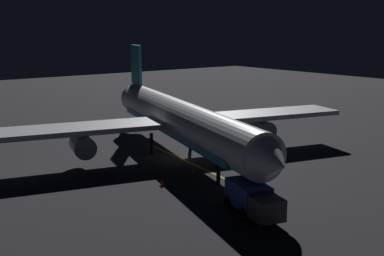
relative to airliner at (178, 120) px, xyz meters
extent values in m
cube|color=#27272D|center=(0.16, 0.61, -4.02)|extent=(180.00, 180.00, 0.20)
cube|color=gold|center=(0.62, 4.61, -3.92)|extent=(2.65, 22.35, 0.01)
cylinder|color=silver|center=(0.16, 0.61, 0.20)|extent=(11.79, 32.48, 3.69)
cube|color=teal|center=(0.16, 0.61, -0.82)|extent=(10.38, 27.71, 0.66)
cone|color=silver|center=(4.55, 17.46, 0.20)|extent=(4.24, 3.77, 3.62)
cone|color=silver|center=(-4.37, -16.77, 0.20)|extent=(4.33, 5.12, 3.32)
cube|color=teal|center=(-3.70, -14.20, 4.57)|extent=(1.26, 3.57, 5.05)
cube|color=silver|center=(-10.54, 1.72, -0.36)|extent=(18.21, 9.07, 0.50)
cylinder|color=slate|center=(-9.38, 2.66, -1.76)|extent=(2.84, 3.63, 2.10)
cube|color=silver|center=(10.03, -3.64, -0.36)|extent=(18.21, 9.07, 0.50)
cylinder|color=slate|center=(9.49, -2.26, -1.76)|extent=(2.84, 3.63, 2.10)
cylinder|color=black|center=(2.42, 9.29, -2.78)|extent=(0.44, 0.44, 2.27)
cylinder|color=black|center=(-2.65, -1.37, -2.78)|extent=(0.44, 0.44, 2.27)
cylinder|color=black|center=(1.64, -2.49, -2.78)|extent=(0.44, 0.44, 2.27)
cube|color=navy|center=(4.89, 15.50, -2.59)|extent=(3.05, 4.08, 1.76)
cube|color=#38383D|center=(5.66, 18.10, -2.72)|extent=(2.42, 2.29, 1.50)
cylinder|color=black|center=(5.25, 16.72, -3.47)|extent=(2.47, 1.52, 0.90)
cylinder|color=black|center=(4.53, 14.28, -3.47)|extent=(2.47, 1.52, 0.90)
cube|color=navy|center=(-6.65, 3.15, -2.57)|extent=(4.61, 3.39, 1.80)
cube|color=#38383D|center=(-3.87, 4.17, -2.72)|extent=(2.38, 2.49, 1.50)
cylinder|color=black|center=(-5.29, 3.65, -3.47)|extent=(1.64, 2.48, 0.90)
cylinder|color=black|center=(-8.01, 2.65, -3.47)|extent=(1.64, 2.48, 0.90)
cylinder|color=black|center=(2.51, 13.13, -3.50)|extent=(0.32, 0.32, 0.85)
cylinder|color=orange|center=(2.51, 13.13, -2.75)|extent=(0.40, 0.40, 0.65)
sphere|color=tan|center=(2.51, 13.13, -2.30)|extent=(0.24, 0.24, 0.24)
cone|color=#EA590F|center=(6.60, 6.87, -3.65)|extent=(0.36, 0.36, 0.55)
cube|color=black|center=(6.60, 6.87, -3.91)|extent=(0.50, 0.50, 0.03)
cone|color=#EA590F|center=(2.31, 5.58, -3.65)|extent=(0.36, 0.36, 0.55)
cube|color=black|center=(2.31, 5.58, -3.91)|extent=(0.50, 0.50, 0.03)
camera|label=1|loc=(28.06, 39.15, 9.08)|focal=44.90mm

